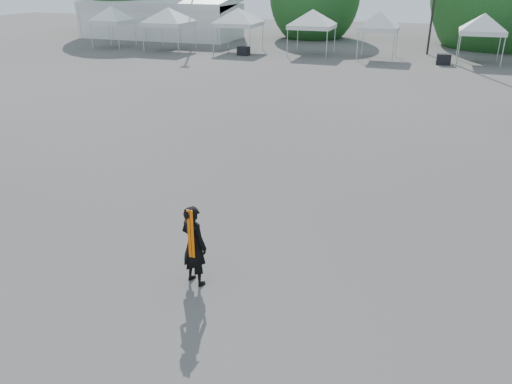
% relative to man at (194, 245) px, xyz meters
% --- Properties ---
extents(ground, '(120.00, 120.00, 0.00)m').
position_rel_man_xyz_m(ground, '(0.37, 2.52, -0.85)').
color(ground, '#474442').
rests_on(ground, ground).
extents(marquee, '(15.00, 6.25, 4.23)m').
position_rel_man_xyz_m(marquee, '(-21.63, 37.52, 1.12)').
color(marquee, silver).
rests_on(marquee, ground).
extents(tent_a, '(3.95, 3.95, 3.88)m').
position_rel_man_xyz_m(tent_a, '(-22.00, 29.97, 2.21)').
color(tent_a, silver).
rests_on(tent_a, ground).
extents(tent_b, '(4.69, 4.69, 3.88)m').
position_rel_man_xyz_m(tent_b, '(-16.66, 29.96, 2.21)').
color(tent_b, silver).
rests_on(tent_b, ground).
extents(tent_c, '(4.67, 4.67, 3.88)m').
position_rel_man_xyz_m(tent_c, '(-11.18, 31.32, 2.21)').
color(tent_c, silver).
rests_on(tent_c, ground).
extents(tent_d, '(4.56, 4.56, 3.88)m').
position_rel_man_xyz_m(tent_d, '(-5.18, 31.42, 2.21)').
color(tent_d, silver).
rests_on(tent_d, ground).
extents(tent_e, '(3.87, 3.87, 3.88)m').
position_rel_man_xyz_m(tent_e, '(-0.14, 31.13, 2.21)').
color(tent_e, silver).
rests_on(tent_e, ground).
extents(tent_f, '(4.17, 4.17, 3.88)m').
position_rel_man_xyz_m(tent_f, '(6.83, 31.31, 2.21)').
color(tent_f, silver).
rests_on(tent_f, ground).
extents(man, '(0.72, 0.60, 1.69)m').
position_rel_man_xyz_m(man, '(0.00, 0.00, 0.00)').
color(man, black).
rests_on(man, ground).
extents(crate_west, '(0.92, 0.75, 0.66)m').
position_rel_man_xyz_m(crate_west, '(-9.97, 29.24, -0.52)').
color(crate_west, black).
rests_on(crate_west, ground).
extents(crate_mid, '(0.96, 0.76, 0.73)m').
position_rel_man_xyz_m(crate_mid, '(4.57, 29.80, -0.49)').
color(crate_mid, black).
rests_on(crate_mid, ground).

